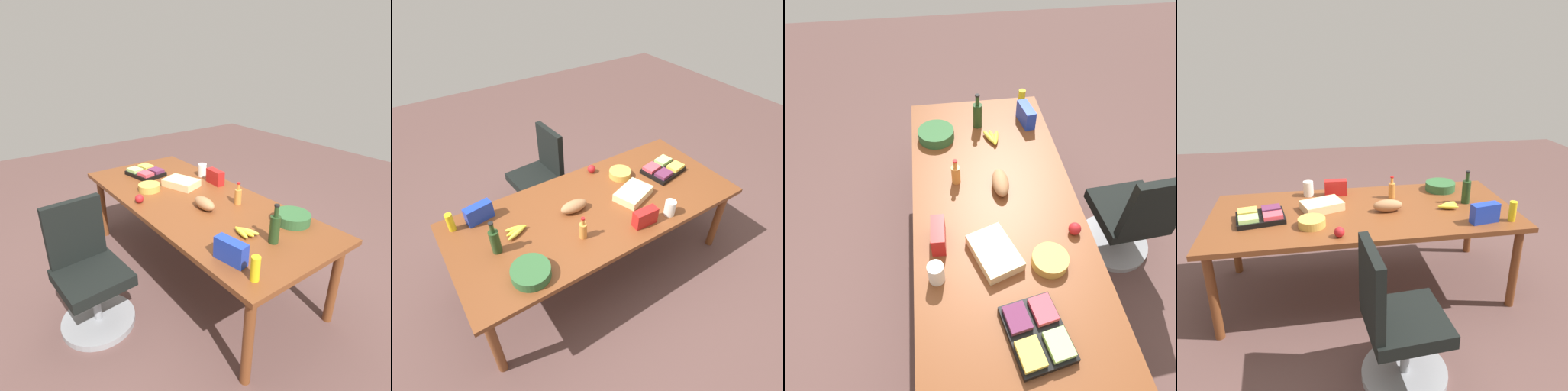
# 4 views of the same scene
# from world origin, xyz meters

# --- Properties ---
(ground_plane) EXTENTS (10.00, 10.00, 0.00)m
(ground_plane) POSITION_xyz_m (0.00, 0.00, 0.00)
(ground_plane) COLOR brown
(conference_table) EXTENTS (2.47, 1.08, 0.75)m
(conference_table) POSITION_xyz_m (0.00, 0.00, 0.68)
(conference_table) COLOR brown
(conference_table) RESTS_ON ground
(office_chair) EXTENTS (0.56, 0.56, 0.97)m
(office_chair) POSITION_xyz_m (0.05, -1.03, 0.38)
(office_chair) COLOR gray
(office_chair) RESTS_ON ground
(wine_bottle) EXTENTS (0.09, 0.09, 0.29)m
(wine_bottle) POSITION_xyz_m (0.88, 0.01, 0.86)
(wine_bottle) COLOR #223D1B
(wine_bottle) RESTS_ON conference_table
(fruit_platter) EXTENTS (0.40, 0.34, 0.07)m
(fruit_platter) POSITION_xyz_m (-0.82, -0.06, 0.78)
(fruit_platter) COLOR black
(fruit_platter) RESTS_ON conference_table
(banana_bunch) EXTENTS (0.19, 0.14, 0.04)m
(banana_bunch) POSITION_xyz_m (0.69, -0.08, 0.77)
(banana_bunch) COLOR yellow
(banana_bunch) RESTS_ON conference_table
(mustard_bottle) EXTENTS (0.06, 0.06, 0.16)m
(mustard_bottle) POSITION_xyz_m (1.10, -0.39, 0.83)
(mustard_bottle) COLOR yellow
(mustard_bottle) RESTS_ON conference_table
(salad_bowl) EXTENTS (0.30, 0.30, 0.08)m
(salad_bowl) POSITION_xyz_m (0.77, 0.35, 0.78)
(salad_bowl) COLOR #2E5B30
(salad_bowl) RESTS_ON conference_table
(apple_red) EXTENTS (0.09, 0.09, 0.08)m
(apple_red) POSITION_xyz_m (-0.24, -0.43, 0.78)
(apple_red) COLOR #B11B1F
(apple_red) RESTS_ON conference_table
(chip_bag_red) EXTENTS (0.20, 0.09, 0.14)m
(chip_bag_red) POSITION_xyz_m (-0.20, 0.39, 0.82)
(chip_bag_red) COLOR red
(chip_bag_red) RESTS_ON conference_table
(chip_bowl) EXTENTS (0.26, 0.26, 0.06)m
(chip_bowl) POSITION_xyz_m (-0.43, -0.23, 0.78)
(chip_bowl) COLOR gold
(chip_bowl) RESTS_ON conference_table
(dressing_bottle) EXTENTS (0.07, 0.07, 0.20)m
(dressing_bottle) POSITION_xyz_m (0.28, 0.24, 0.82)
(dressing_bottle) COLOR orange
(dressing_bottle) RESTS_ON conference_table
(bread_loaf) EXTENTS (0.24, 0.12, 0.10)m
(bread_loaf) POSITION_xyz_m (0.19, -0.05, 0.80)
(bread_loaf) COLOR #A57047
(bread_loaf) RESTS_ON conference_table
(chip_bag_blue) EXTENTS (0.23, 0.11, 0.15)m
(chip_bag_blue) POSITION_xyz_m (0.88, -0.38, 0.82)
(chip_bag_blue) COLOR #1B38B0
(chip_bag_blue) RESTS_ON conference_table
(sheet_cake) EXTENTS (0.37, 0.31, 0.07)m
(sheet_cake) POSITION_xyz_m (-0.34, 0.07, 0.78)
(sheet_cake) COLOR beige
(sheet_cake) RESTS_ON conference_table
(mayo_jar) EXTENTS (0.10, 0.10, 0.13)m
(mayo_jar) POSITION_xyz_m (-0.44, 0.41, 0.81)
(mayo_jar) COLOR white
(mayo_jar) RESTS_ON conference_table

